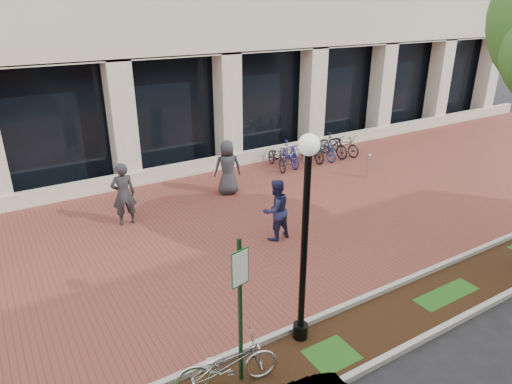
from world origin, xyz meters
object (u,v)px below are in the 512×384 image
locked_bicycle (227,364)px  pedestrian_left (124,194)px  parking_sign (240,296)px  lamppost (305,232)px  pedestrian_right (228,168)px  bike_rack_cluster (312,150)px  pedestrian_mid (276,210)px  bollard (368,166)px

locked_bicycle → pedestrian_left: bearing=10.4°
parking_sign → lamppost: 1.61m
pedestrian_right → bike_rack_cluster: (4.40, 1.20, -0.45)m
parking_sign → lamppost: bearing=0.1°
parking_sign → lamppost: (1.47, 0.34, 0.57)m
lamppost → bike_rack_cluster: (6.56, 8.13, -1.80)m
parking_sign → pedestrian_left: (0.09, 6.80, -0.77)m
locked_bicycle → pedestrian_left: (0.35, 6.79, 0.47)m
parking_sign → bike_rack_cluster: bearing=33.7°
pedestrian_mid → bollard: size_ratio=1.87×
pedestrian_left → pedestrian_right: size_ratio=1.01×
parking_sign → pedestrian_mid: parking_sign is taller
pedestrian_mid → lamppost: bearing=57.9°
lamppost → pedestrian_mid: (1.77, 3.51, -1.42)m
pedestrian_left → pedestrian_mid: pedestrian_left is taller
bike_rack_cluster → bollard: bearing=-71.7°
bike_rack_cluster → parking_sign: bearing=-128.5°
locked_bicycle → pedestrian_left: pedestrian_left is taller
lamppost → pedestrian_right: (2.16, 6.93, -1.35)m
pedestrian_left → pedestrian_right: bearing=-167.7°
pedestrian_mid → bike_rack_cluster: 6.67m
pedestrian_right → locked_bicycle: bearing=80.4°
pedestrian_mid → pedestrian_right: bearing=-102.0°
parking_sign → lamppost: lamppost is taller
parking_sign → locked_bicycle: parking_sign is taller
locked_bicycle → pedestrian_right: 8.24m
lamppost → parking_sign: bearing=-167.0°
parking_sign → locked_bicycle: (-0.26, 0.01, -1.24)m
parking_sign → locked_bicycle: size_ratio=1.56×
bike_rack_cluster → pedestrian_mid: bearing=-131.1°
parking_sign → pedestrian_mid: (3.23, 3.85, -0.85)m
lamppost → bollard: 9.28m
pedestrian_right → bike_rack_cluster: bearing=-146.1°
pedestrian_left → pedestrian_right: pedestrian_left is taller
pedestrian_mid → locked_bicycle: bearing=42.3°
parking_sign → pedestrian_right: 8.16m
parking_sign → pedestrian_left: size_ratio=1.47×
pedestrian_left → pedestrian_right: 3.57m
locked_bicycle → pedestrian_right: pedestrian_right is taller
pedestrian_left → pedestrian_mid: (3.14, -2.95, -0.08)m
parking_sign → lamppost: size_ratio=0.68×
pedestrian_left → locked_bicycle: bearing=91.9°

